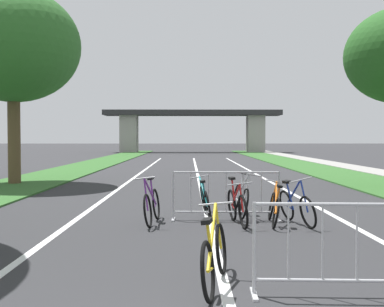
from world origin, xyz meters
The scene contains 17 objects.
grass_verge_left centered at (-6.71, 28.06, 0.03)m, with size 3.04×68.60×0.05m, color #2D5B26.
grass_verge_right centered at (6.71, 28.06, 0.03)m, with size 3.04×68.60×0.05m, color #2D5B26.
sidewalk_path_right centered at (9.10, 28.06, 0.04)m, with size 1.74×68.60×0.08m, color gray.
lane_stripe_center centered at (0.00, 19.84, 0.00)m, with size 0.14×39.69×0.01m, color silver.
lane_stripe_right_lane centered at (2.85, 19.84, 0.00)m, with size 0.14×39.69×0.01m, color silver.
lane_stripe_left_lane centered at (-2.85, 19.84, 0.00)m, with size 0.14×39.69×0.01m, color silver.
overpass_bridge centered at (0.00, 56.70, 3.58)m, with size 21.36×3.66×5.11m.
tree_left_oak_mid centered at (-7.04, 16.36, 5.22)m, with size 5.02×5.02×7.38m.
crowd_barrier_nearest centered at (1.43, 3.40, 0.52)m, with size 2.33×0.54×1.05m.
crowd_barrier_second centered at (0.37, 8.36, 0.52)m, with size 2.33×0.50×1.05m.
bicycle_red_0 centered at (0.55, 7.82, 0.37)m, with size 0.50×1.64×0.96m.
bicycle_purple_1 centered at (-1.18, 7.99, 0.38)m, with size 0.48×1.65×1.01m.
bicycle_yellow_2 centered at (-0.12, 3.76, 0.37)m, with size 0.48×1.75×0.96m.
bicycle_silver_3 centered at (0.74, 8.92, 0.39)m, with size 0.54×1.77×1.04m.
bicycle_teal_5 centered at (-0.06, 8.77, 0.36)m, with size 0.47×1.68×0.91m.
bicycle_orange_6 centered at (1.32, 7.87, 0.35)m, with size 0.51×1.65×0.88m.
bicycle_blue_7 centered at (1.76, 7.82, 0.37)m, with size 0.53×1.66×1.01m.
Camera 1 is at (-0.42, -1.86, 1.76)m, focal length 44.98 mm.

